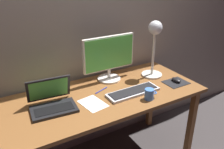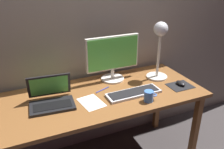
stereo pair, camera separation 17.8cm
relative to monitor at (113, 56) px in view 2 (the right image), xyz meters
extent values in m
cube|color=gray|center=(-0.17, 0.19, 0.34)|extent=(4.80, 0.06, 2.60)
cube|color=brown|center=(-0.17, -0.21, -0.23)|extent=(1.60, 0.70, 0.03)
cube|color=brown|center=(0.57, -0.50, -0.60)|extent=(0.05, 0.05, 0.71)
cube|color=brown|center=(-0.91, 0.08, -0.60)|extent=(0.05, 0.05, 0.71)
cube|color=brown|center=(0.57, 0.08, -0.60)|extent=(0.05, 0.05, 0.71)
cylinder|color=silver|center=(0.00, 0.00, -0.21)|extent=(0.20, 0.20, 0.01)
cylinder|color=silver|center=(0.00, 0.00, -0.16)|extent=(0.03, 0.03, 0.09)
cube|color=silver|center=(0.00, 0.00, 0.03)|extent=(0.48, 0.03, 0.30)
cube|color=#59C64C|center=(0.00, -0.02, 0.03)|extent=(0.45, 0.00, 0.27)
cube|color=silver|center=(0.04, -0.32, -0.21)|extent=(0.44, 0.14, 0.02)
cube|color=black|center=(0.04, -0.32, -0.20)|extent=(0.41, 0.12, 0.01)
cube|color=black|center=(-0.58, -0.24, -0.21)|extent=(0.33, 0.22, 0.02)
cube|color=black|center=(-0.58, -0.26, -0.20)|extent=(0.28, 0.13, 0.00)
cube|color=black|center=(-0.57, -0.12, -0.11)|extent=(0.32, 0.10, 0.19)
cube|color=#59C64C|center=(-0.57, -0.12, -0.11)|extent=(0.28, 0.09, 0.16)
cylinder|color=beige|center=(0.39, -0.12, -0.21)|extent=(0.19, 0.19, 0.01)
cylinder|color=silver|center=(0.39, -0.12, 0.00)|extent=(0.02, 0.02, 0.41)
sphere|color=silver|center=(0.39, -0.12, 0.23)|extent=(0.12, 0.12, 0.12)
sphere|color=#FFEAB2|center=(0.39, -0.13, 0.20)|extent=(0.04, 0.04, 0.04)
cube|color=black|center=(0.47, -0.35, -0.22)|extent=(0.20, 0.16, 0.00)
ellipsoid|color=black|center=(0.48, -0.34, -0.20)|extent=(0.06, 0.10, 0.03)
cylinder|color=#3F72CC|center=(0.09, -0.45, -0.18)|extent=(0.07, 0.07, 0.08)
torus|color=#3F72CC|center=(0.14, -0.45, -0.18)|extent=(0.05, 0.05, 0.01)
cube|color=white|center=(-0.31, -0.30, -0.22)|extent=(0.18, 0.23, 0.00)
cylinder|color=#2633A5|center=(-0.16, -0.15, -0.21)|extent=(0.13, 0.06, 0.01)
camera|label=1|loc=(-0.93, -1.66, 0.71)|focal=37.94mm
camera|label=2|loc=(-0.78, -1.74, 0.71)|focal=37.94mm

